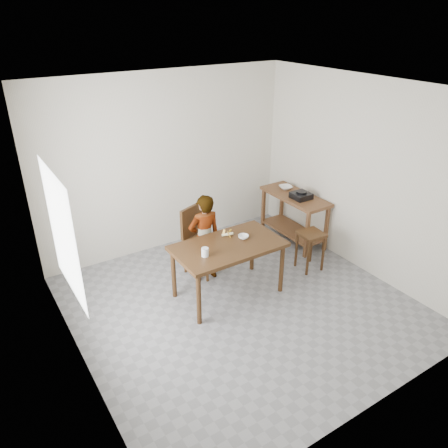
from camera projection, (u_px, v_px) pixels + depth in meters
floor at (241, 306)px, 5.65m from camera, size 4.00×4.00×0.04m
ceiling at (245, 87)px, 4.44m from camera, size 4.00×4.00×0.04m
wall_back at (166, 163)px, 6.57m from camera, size 4.00×0.04×2.70m
wall_front at (385, 297)px, 3.52m from camera, size 4.00×0.04×2.70m
wall_left at (65, 258)px, 4.07m from camera, size 0.04×4.00×2.70m
wall_right at (363, 177)px, 6.02m from camera, size 0.04×4.00×2.70m
window_pane at (62, 234)px, 4.18m from camera, size 0.02×1.10×1.30m
dining_table at (228, 270)px, 5.71m from camera, size 1.40×0.80×0.75m
prep_counter at (293, 218)px, 7.05m from camera, size 0.50×1.20×0.80m
child at (204, 238)px, 5.94m from camera, size 0.48×0.34×1.27m
dining_chair at (204, 241)px, 6.17m from camera, size 0.61×0.61×0.97m
stool at (310, 251)px, 6.32m from camera, size 0.36×0.36×0.58m
glass_tumbler at (205, 252)px, 5.26m from camera, size 0.11×0.11×0.11m
small_bowl at (243, 237)px, 5.68m from camera, size 0.18×0.18×0.04m
banana at (228, 234)px, 5.73m from camera, size 0.20×0.17×0.06m
serving_bowl at (286, 187)px, 7.09m from camera, size 0.25×0.25×0.05m
gas_burner at (301, 196)px, 6.73m from camera, size 0.27×0.27×0.09m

